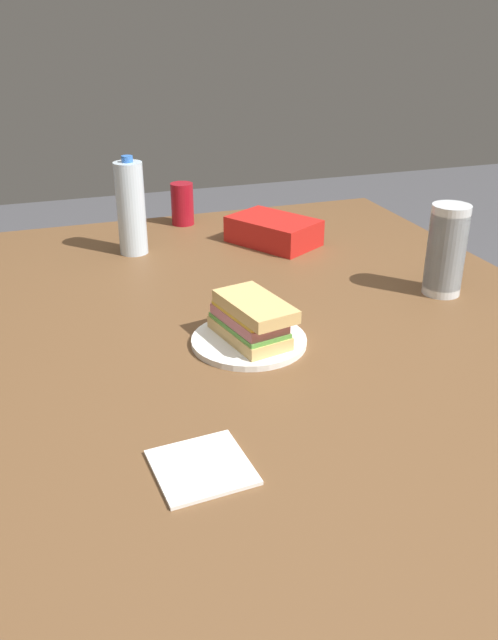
# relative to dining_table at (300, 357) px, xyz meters

# --- Properties ---
(ground_plane) EXTENTS (8.00, 8.00, 0.00)m
(ground_plane) POSITION_rel_dining_table_xyz_m (0.00, 0.00, -0.66)
(ground_plane) COLOR #4C4C51
(dining_table) EXTENTS (1.68, 1.18, 0.74)m
(dining_table) POSITION_rel_dining_table_xyz_m (0.00, 0.00, 0.00)
(dining_table) COLOR brown
(dining_table) RESTS_ON ground_plane
(paper_plate) EXTENTS (0.22, 0.22, 0.01)m
(paper_plate) POSITION_rel_dining_table_xyz_m (0.04, -0.13, 0.08)
(paper_plate) COLOR white
(paper_plate) RESTS_ON dining_table
(sandwich) EXTENTS (0.20, 0.13, 0.08)m
(sandwich) POSITION_rel_dining_table_xyz_m (0.05, -0.12, 0.13)
(sandwich) COLOR #DBB26B
(sandwich) RESTS_ON paper_plate
(soda_can_red) EXTENTS (0.07, 0.07, 0.12)m
(soda_can_red) POSITION_rel_dining_table_xyz_m (-0.75, -0.06, 0.14)
(soda_can_red) COLOR maroon
(soda_can_red) RESTS_ON dining_table
(chip_bag) EXTENTS (0.27, 0.25, 0.07)m
(chip_bag) POSITION_rel_dining_table_xyz_m (-0.50, 0.13, 0.11)
(chip_bag) COLOR red
(chip_bag) RESTS_ON dining_table
(water_bottle_tall) EXTENTS (0.07, 0.07, 0.25)m
(water_bottle_tall) POSITION_rel_dining_table_xyz_m (-0.54, -0.24, 0.19)
(water_bottle_tall) COLOR silver
(water_bottle_tall) RESTS_ON dining_table
(plastic_cup_stack) EXTENTS (0.08, 0.08, 0.20)m
(plastic_cup_stack) POSITION_rel_dining_table_xyz_m (-0.05, 0.36, 0.18)
(plastic_cup_stack) COLOR silver
(plastic_cup_stack) RESTS_ON dining_table
(paper_napkin) EXTENTS (0.14, 0.14, 0.01)m
(paper_napkin) POSITION_rel_dining_table_xyz_m (0.38, -0.31, 0.08)
(paper_napkin) COLOR white
(paper_napkin) RESTS_ON dining_table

